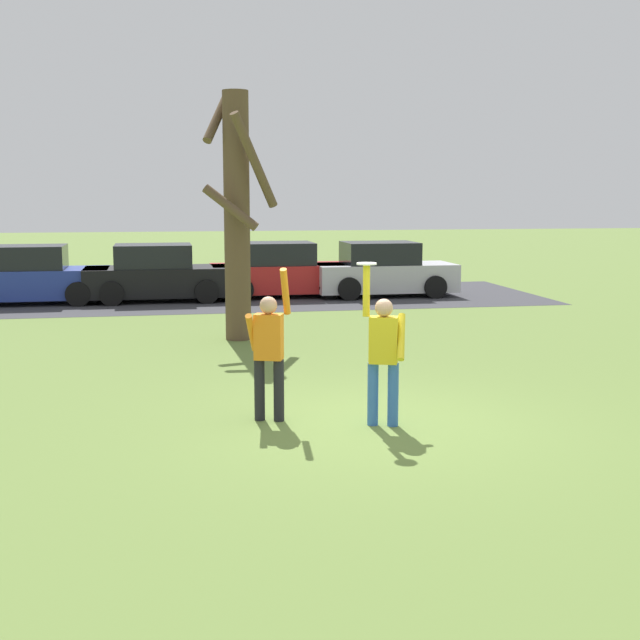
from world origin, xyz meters
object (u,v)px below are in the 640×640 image
(person_defender, at_px, (269,347))
(parked_car_silver, at_px, (383,271))
(parked_car_blue, at_px, (31,277))
(parked_car_red, at_px, (281,272))
(parked_car_black, at_px, (158,275))
(person_catcher, at_px, (383,351))
(bare_tree_tall, at_px, (237,212))
(frisbee_disc, at_px, (367,264))

(person_defender, bearing_deg, parked_car_silver, 89.07)
(parked_car_blue, relative_size, parked_car_silver, 1.00)
(parked_car_blue, xyz_separation_m, parked_car_red, (6.96, 0.31, 0.00))
(parked_car_black, bearing_deg, parked_car_silver, -0.60)
(person_defender, bearing_deg, parked_car_blue, 130.18)
(person_defender, relative_size, parked_car_silver, 0.50)
(person_catcher, xyz_separation_m, parked_car_silver, (3.60, 13.75, -0.25))
(parked_car_blue, bearing_deg, bare_tree_tall, -54.10)
(parked_car_black, height_order, parked_car_red, same)
(frisbee_disc, height_order, parked_car_black, frisbee_disc)
(person_defender, distance_m, parked_car_silver, 14.16)
(person_defender, relative_size, parked_car_black, 0.50)
(person_defender, height_order, parked_car_red, person_defender)
(person_defender, height_order, frisbee_disc, frisbee_disc)
(person_defender, xyz_separation_m, parked_car_red, (2.02, 13.62, -0.25))
(person_defender, relative_size, parked_car_blue, 0.50)
(parked_car_red, height_order, parked_car_silver, same)
(parked_car_black, bearing_deg, parked_car_blue, 178.49)
(parked_car_black, bearing_deg, person_defender, -84.01)
(person_defender, relative_size, parked_car_red, 0.50)
(parked_car_silver, bearing_deg, person_catcher, -105.22)
(person_defender, height_order, parked_car_silver, person_defender)
(person_catcher, xyz_separation_m, parked_car_blue, (-6.35, 13.81, -0.25))
(bare_tree_tall, bearing_deg, frisbee_disc, -81.30)
(person_catcher, distance_m, parked_car_blue, 15.21)
(person_defender, distance_m, parked_car_red, 13.77)
(parked_car_silver, relative_size, bare_tree_tall, 0.82)
(person_catcher, distance_m, parked_car_silver, 14.22)
(parked_car_black, relative_size, parked_car_silver, 1.00)
(parked_car_black, xyz_separation_m, parked_car_red, (3.53, 0.37, 0.00))
(parked_car_silver, bearing_deg, bare_tree_tall, -125.94)
(parked_car_red, distance_m, parked_car_silver, 3.02)
(parked_car_silver, xyz_separation_m, bare_tree_tall, (-4.86, -6.84, 1.89))
(parked_car_black, relative_size, parked_car_red, 1.00)
(person_defender, relative_size, bare_tree_tall, 0.41)
(person_defender, xyz_separation_m, parked_car_black, (-1.52, 13.25, -0.25))
(parked_car_blue, height_order, parked_car_black, same)
(person_defender, distance_m, parked_car_blue, 14.20)
(person_catcher, distance_m, parked_car_black, 14.07)
(frisbee_disc, xyz_separation_m, bare_tree_tall, (-1.05, 6.84, 0.52))
(frisbee_disc, relative_size, parked_car_blue, 0.06)
(person_catcher, bearing_deg, person_defender, 0.00)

